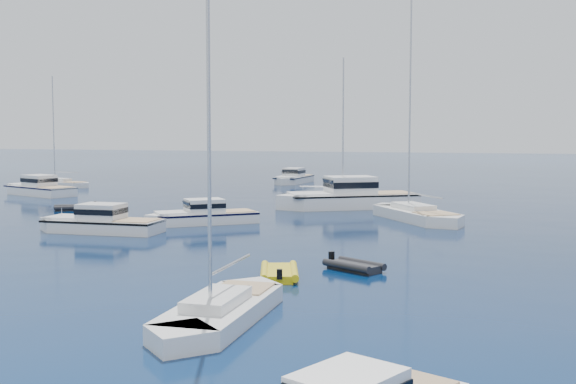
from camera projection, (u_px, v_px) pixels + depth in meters
The scene contains 13 objects.
ground at pixel (174, 295), 30.57m from camera, with size 400.00×400.00×0.00m, color navy.
motor_cruiser_left at pixel (202, 224), 53.91m from camera, with size 2.74×8.95×2.35m, color white, non-canonical shape.
motor_cruiser_centre at pixel (99, 232), 49.47m from camera, with size 2.90×9.48×2.49m, color silver, non-canonical shape.
motor_cruiser_far_l at pixel (38, 195), 77.74m from camera, with size 3.22×10.52×2.76m, color white, non-canonical shape.
motor_cruiser_distant at pixel (347, 208), 64.87m from camera, with size 4.18×13.67×3.59m, color white, non-canonical shape.
motor_cruiser_horizon at pixel (293, 183), 95.23m from camera, with size 2.94×9.62×2.52m, color silver, non-canonical shape.
sailboat_fore at pixel (221, 321), 26.51m from camera, with size 2.65×10.18×14.96m, color silver, non-canonical shape.
sailboat_mid_r at pixel (416, 220), 56.11m from camera, with size 3.20×12.32×18.11m, color silver, non-canonical shape.
sailboat_centre at pixel (332, 207), 65.64m from camera, with size 2.44×9.37×13.78m, color silver, non-canonical shape.
sailboat_far_l at pixel (61, 187), 89.23m from camera, with size 2.47×9.49×13.94m, color silver, non-canonical shape.
tender_yellow at pixel (279, 277), 34.36m from camera, with size 2.11×3.88×0.95m, color yellow, non-canonical shape.
tender_grey_near at pixel (354, 270), 35.99m from camera, with size 1.77×3.13×0.95m, color black, non-canonical shape.
tender_grey_far at pixel (74, 210), 63.03m from camera, with size 1.94×3.52×0.95m, color black, non-canonical shape.
Camera 1 is at (13.22, -27.46, 6.89)m, focal length 45.58 mm.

